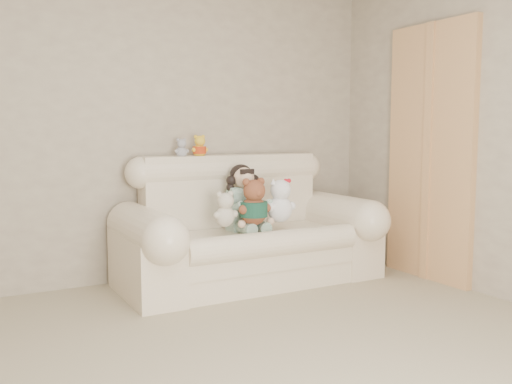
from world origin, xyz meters
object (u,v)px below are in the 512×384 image
(sofa, at_px, (250,220))
(white_cat, at_px, (280,196))
(cream_teddy, at_px, (225,206))
(seated_child, at_px, (243,197))
(brown_teddy, at_px, (254,197))

(sofa, relative_size, white_cat, 5.04)
(white_cat, height_order, cream_teddy, white_cat)
(seated_child, height_order, brown_teddy, seated_child)
(brown_teddy, bearing_deg, sofa, 94.43)
(seated_child, distance_m, white_cat, 0.30)
(sofa, xyz_separation_m, seated_child, (-0.02, 0.08, 0.18))
(cream_teddy, bearing_deg, white_cat, -8.93)
(brown_teddy, height_order, cream_teddy, brown_teddy)
(sofa, distance_m, white_cat, 0.31)
(brown_teddy, xyz_separation_m, cream_teddy, (-0.23, 0.03, -0.06))
(white_cat, bearing_deg, brown_teddy, -161.80)
(sofa, xyz_separation_m, white_cat, (0.21, -0.12, 0.19))
(white_cat, xyz_separation_m, cream_teddy, (-0.49, 0.00, -0.05))
(sofa, distance_m, cream_teddy, 0.34)
(sofa, xyz_separation_m, cream_teddy, (-0.28, -0.12, 0.14))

